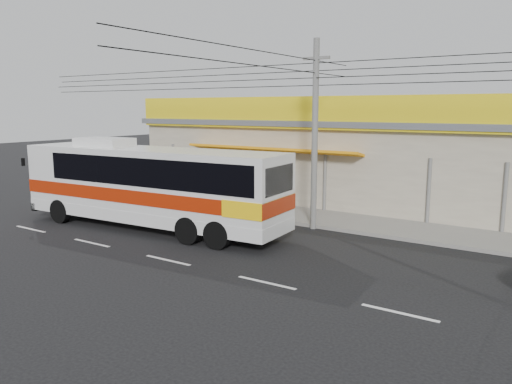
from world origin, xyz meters
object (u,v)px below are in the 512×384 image
Objects in this scene: coach_bus at (153,182)px; motorbike_red at (143,189)px; utility_pole at (316,73)px; motorbike_dark at (178,190)px.

coach_bus is 7.46m from motorbike_red.
utility_pole is (11.17, -0.82, 5.94)m from motorbike_red.
utility_pole reaches higher than coach_bus.
motorbike_red is 2.05m from motorbike_dark.
motorbike_dark is (-3.71, 5.52, -1.45)m from coach_bus.
motorbike_red is at bearing 112.76° from motorbike_dark.
coach_bus is 0.37× the size of utility_pole.
coach_bus reaches higher than motorbike_red.
motorbike_dark is 11.15m from utility_pole.
utility_pole is at bearing 31.29° from coach_bus.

